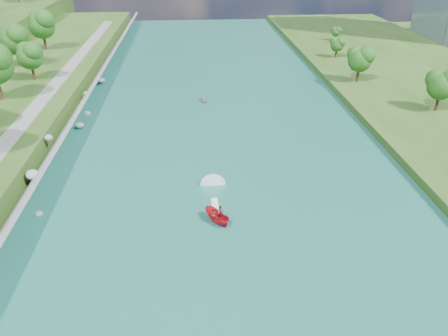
{
  "coord_description": "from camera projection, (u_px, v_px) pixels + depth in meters",
  "views": [
    {
      "loc": [
        -3.99,
        -43.37,
        31.87
      ],
      "look_at": [
        0.1,
        10.28,
        2.5
      ],
      "focal_mm": 35.0,
      "sensor_mm": 36.0,
      "label": 1
    }
  ],
  "objects": [
    {
      "name": "ground",
      "position": [
        230.0,
        226.0,
        53.5
      ],
      "size": [
        260.0,
        260.0,
        0.0
      ],
      "primitive_type": "plane",
      "color": "#2D5119",
      "rests_on": "ground"
    },
    {
      "name": "river_water",
      "position": [
        219.0,
        153.0,
        70.98
      ],
      "size": [
        55.0,
        240.0,
        0.1
      ],
      "primitive_type": "cube",
      "color": "#19614F",
      "rests_on": "ground"
    },
    {
      "name": "riprap_bank",
      "position": [
        54.0,
        150.0,
        67.95
      ],
      "size": [
        4.46,
        236.0,
        4.21
      ],
      "color": "slate",
      "rests_on": "ground"
    },
    {
      "name": "riverside_path",
      "position": [
        8.0,
        140.0,
        67.13
      ],
      "size": [
        3.0,
        200.0,
        0.1
      ],
      "primitive_type": "cube",
      "color": "gray",
      "rests_on": "berm_west"
    },
    {
      "name": "motorboat",
      "position": [
        216.0,
        211.0,
        55.03
      ],
      "size": [
        3.69,
        18.95,
        2.03
      ],
      "rotation": [
        0.0,
        0.0,
        3.76
      ],
      "color": "red",
      "rests_on": "river_water"
    },
    {
      "name": "raft",
      "position": [
        203.0,
        100.0,
        91.87
      ],
      "size": [
        2.95,
        3.25,
        1.52
      ],
      "rotation": [
        0.0,
        0.0,
        0.5
      ],
      "color": "gray",
      "rests_on": "river_water"
    }
  ]
}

